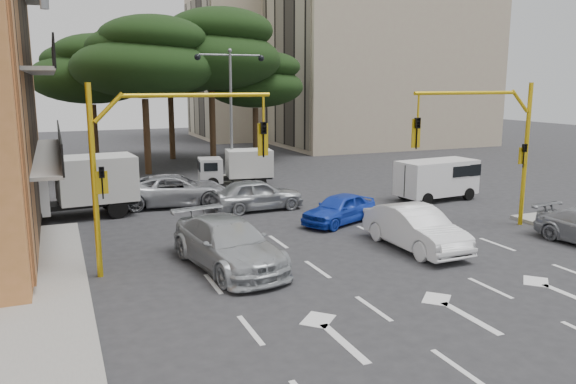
# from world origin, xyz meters

# --- Properties ---
(ground) EXTENTS (120.00, 120.00, 0.00)m
(ground) POSITION_xyz_m (0.00, 0.00, 0.00)
(ground) COLOR #28282B
(ground) RESTS_ON ground
(median_strip) EXTENTS (1.40, 6.00, 0.15)m
(median_strip) POSITION_xyz_m (0.00, 16.00, 0.07)
(median_strip) COLOR gray
(median_strip) RESTS_ON ground
(apartment_beige_near) EXTENTS (20.20, 12.15, 18.70)m
(apartment_beige_near) POSITION_xyz_m (19.95, 32.00, 9.35)
(apartment_beige_near) COLOR tan
(apartment_beige_near) RESTS_ON ground
(apartment_beige_far) EXTENTS (16.20, 12.15, 16.70)m
(apartment_beige_far) POSITION_xyz_m (12.95, 44.00, 8.35)
(apartment_beige_far) COLOR tan
(apartment_beige_far) RESTS_ON ground
(pine_left_near) EXTENTS (9.15, 9.15, 10.23)m
(pine_left_near) POSITION_xyz_m (-3.94, 21.96, 7.60)
(pine_left_near) COLOR #382616
(pine_left_near) RESTS_ON ground
(pine_center) EXTENTS (9.98, 9.98, 11.16)m
(pine_center) POSITION_xyz_m (1.06, 23.96, 8.30)
(pine_center) COLOR #382616
(pine_center) RESTS_ON ground
(pine_left_far) EXTENTS (8.32, 8.32, 9.30)m
(pine_left_far) POSITION_xyz_m (-6.94, 25.96, 6.91)
(pine_left_far) COLOR #382616
(pine_left_far) RESTS_ON ground
(pine_right) EXTENTS (7.49, 7.49, 8.37)m
(pine_right) POSITION_xyz_m (5.06, 25.96, 6.22)
(pine_right) COLOR #382616
(pine_right) RESTS_ON ground
(pine_back) EXTENTS (9.15, 9.15, 10.23)m
(pine_back) POSITION_xyz_m (-0.94, 28.96, 7.60)
(pine_back) COLOR #382616
(pine_back) RESTS_ON ground
(signal_mast_right) EXTENTS (5.79, 0.37, 6.00)m
(signal_mast_right) POSITION_xyz_m (6.80, 1.99, 3.88)
(signal_mast_right) COLOR gold
(signal_mast_right) RESTS_ON ground
(signal_mast_left) EXTENTS (5.79, 0.37, 6.00)m
(signal_mast_left) POSITION_xyz_m (-6.80, 1.99, 3.88)
(signal_mast_left) COLOR gold
(signal_mast_left) RESTS_ON ground
(street_lamp_center) EXTENTS (4.16, 0.36, 7.77)m
(street_lamp_center) POSITION_xyz_m (0.00, 16.00, 5.43)
(street_lamp_center) COLOR slate
(street_lamp_center) RESTS_ON median_strip
(car_white_hatch) EXTENTS (1.74, 4.76, 1.56)m
(car_white_hatch) POSITION_xyz_m (2.30, 0.74, 0.78)
(car_white_hatch) COLOR white
(car_white_hatch) RESTS_ON ground
(car_blue_compact) EXTENTS (4.10, 2.98, 1.30)m
(car_blue_compact) POSITION_xyz_m (1.51, 5.17, 0.65)
(car_blue_compact) COLOR #1739C0
(car_blue_compact) RESTS_ON ground
(car_silver_wagon) EXTENTS (3.08, 5.82, 1.61)m
(car_silver_wagon) POSITION_xyz_m (-4.62, 1.33, 0.80)
(car_silver_wagon) COLOR #AFB3B7
(car_silver_wagon) RESTS_ON ground
(car_silver_cross_a) EXTENTS (5.87, 3.42, 1.53)m
(car_silver_cross_a) POSITION_xyz_m (-4.27, 11.50, 0.77)
(car_silver_cross_a) COLOR #AFB1B8
(car_silver_cross_a) RESTS_ON ground
(car_silver_cross_b) EXTENTS (4.49, 1.92, 1.51)m
(car_silver_cross_b) POSITION_xyz_m (-0.90, 9.00, 0.76)
(car_silver_cross_b) COLOR #A4A8AC
(car_silver_cross_b) RESTS_ON ground
(van_white) EXTENTS (4.38, 2.30, 2.11)m
(van_white) POSITION_xyz_m (8.50, 7.70, 1.05)
(van_white) COLOR white
(van_white) RESTS_ON ground
(box_truck_a) EXTENTS (5.76, 2.82, 2.74)m
(box_truck_a) POSITION_xyz_m (-9.00, 10.67, 1.37)
(box_truck_a) COLOR silver
(box_truck_a) RESTS_ON ground
(box_truck_b) EXTENTS (4.56, 2.46, 2.13)m
(box_truck_b) POSITION_xyz_m (0.09, 15.50, 1.06)
(box_truck_b) COLOR silver
(box_truck_b) RESTS_ON ground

